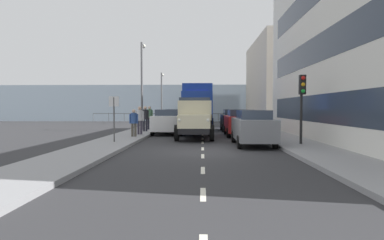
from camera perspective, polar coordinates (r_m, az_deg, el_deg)
name	(u,v)px	position (r m, az deg, el deg)	size (l,w,h in m)	color
ground_plane	(203,135)	(22.52, 1.82, -2.58)	(80.00, 80.00, 0.00)	#2D2D30
sidewalk_left	(270,134)	(22.98, 13.31, -2.35)	(2.37, 40.56, 0.15)	gray
sidewalk_right	(136,134)	(22.97, -9.66, -2.32)	(2.37, 40.56, 0.15)	gray
road_centreline_markings	(203,135)	(22.49, 1.82, -2.57)	(0.12, 37.34, 0.01)	silver
building_far_block	(283,83)	(38.36, 15.34, 6.16)	(6.32, 13.94, 9.22)	beige
sea_horizon	(202,103)	(45.74, 1.81, 2.91)	(80.00, 0.80, 5.00)	#8C9EAD
seawall_railing	(202,115)	(42.14, 1.81, 0.83)	(28.08, 0.08, 1.20)	#4C5156
truck_vintage_cream	(195,119)	(19.55, 0.48, 0.18)	(2.17, 5.64, 2.43)	black
lorry_cargo_blue	(198,105)	(29.21, 0.97, 2.56)	(2.58, 8.20, 3.87)	#193899
car_grey_kerbside_near	(253,127)	(16.44, 10.36, -1.20)	(1.78, 4.44, 1.72)	slate
car_red_kerbside_1	(240,122)	(21.77, 8.25, -0.40)	(1.91, 4.04, 1.72)	#B21E1E
car_black_kerbside_2	(233,120)	(26.58, 7.08, 0.05)	(1.91, 4.28, 1.72)	black
car_white_oppositeside_0	(168,121)	(23.11, -4.22, -0.24)	(1.92, 4.16, 1.72)	white
car_maroon_oppositeside_1	(175,118)	(29.53, -2.91, 0.27)	(1.90, 4.24, 1.72)	maroon
pedestrian_strolling	(134,121)	(19.81, -9.96, -0.12)	(0.53, 0.34, 1.59)	#4C473D
pedestrian_with_bag	(140,118)	(21.36, -8.95, 0.38)	(0.53, 0.34, 1.78)	#383342
pedestrian_near_railing	(145,116)	(24.08, -8.03, 0.60)	(0.53, 0.34, 1.80)	black
pedestrian_in_dark_coat	(150,116)	(26.26, -7.30, 0.74)	(0.53, 0.34, 1.81)	black
pedestrian_couple_a	(149,117)	(28.20, -7.32, 0.57)	(0.53, 0.34, 1.61)	#4C473D
traffic_light_near	(302,94)	(16.24, 18.35, 4.26)	(0.28, 0.41, 3.20)	black
lamp_post_promenade	(142,78)	(26.22, -8.54, 7.13)	(0.32, 1.14, 6.74)	#59595B
lamp_post_far	(162,93)	(37.70, -5.21, 4.71)	(0.32, 1.14, 5.64)	#59595B
street_sign	(114,111)	(16.89, -13.24, 1.54)	(0.50, 0.07, 2.25)	#4C4C4C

